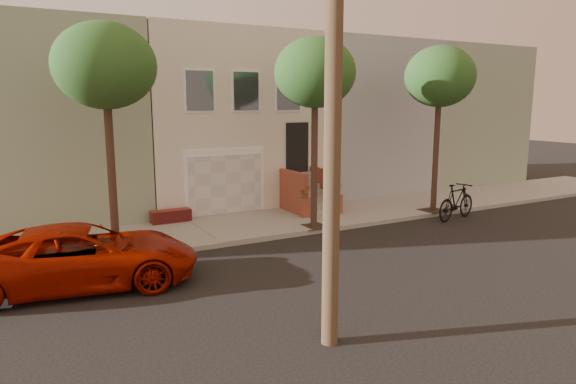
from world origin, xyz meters
TOP-DOWN VIEW (x-y plane):
  - ground at (0.00, 0.00)m, footprint 90.00×90.00m
  - sidewalk at (0.00, 5.35)m, footprint 40.00×3.70m
  - house_row at (0.00, 11.19)m, footprint 33.10×11.70m
  - tree_left at (-5.50, 3.90)m, footprint 2.70×2.57m
  - tree_mid at (1.00, 3.90)m, footprint 2.70×2.57m
  - tree_right at (6.50, 3.90)m, footprint 2.70×2.57m
  - pickup_truck at (-6.59, 2.05)m, footprint 5.72×3.34m
  - motorcycle at (6.59, 2.81)m, footprint 2.37×1.12m

SIDE VIEW (x-z plane):
  - ground at x=0.00m, z-range 0.00..0.00m
  - sidewalk at x=0.00m, z-range 0.00..0.15m
  - motorcycle at x=6.59m, z-range 0.00..1.37m
  - pickup_truck at x=-6.59m, z-range 0.00..1.49m
  - house_row at x=0.00m, z-range 0.14..7.14m
  - tree_left at x=-5.50m, z-range 2.11..8.41m
  - tree_mid at x=1.00m, z-range 2.11..8.41m
  - tree_right at x=6.50m, z-range 2.11..8.41m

